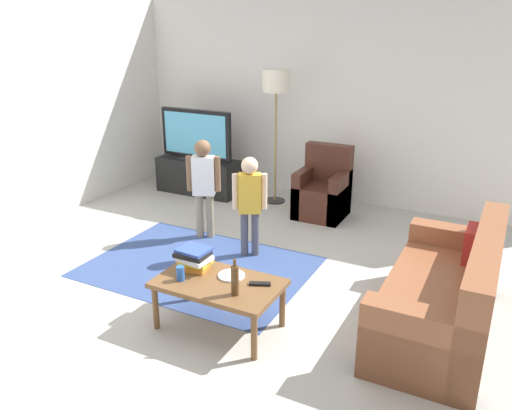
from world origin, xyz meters
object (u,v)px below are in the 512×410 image
object	(u,v)px
couch	(449,299)
book_stack	(194,258)
child_center	(250,198)
coffee_table	(219,287)
plate	(231,276)
tv	(196,135)
bottle	(235,280)
child_near_tv	(204,180)
armchair	(323,193)
floor_lamp	(276,88)
tv_stand	(199,176)
soda_can	(180,273)
tv_remote	(260,284)

from	to	relation	value
couch	book_stack	size ratio (longest dim) A/B	6.13
child_center	book_stack	world-z (taller)	child_center
coffee_table	plate	xyz separation A→B (m)	(0.05, 0.12, 0.06)
couch	coffee_table	world-z (taller)	couch
tv	bottle	bearing A→B (deg)	-52.18
child_near_tv	plate	xyz separation A→B (m)	(1.17, -1.41, -0.26)
couch	armchair	bearing A→B (deg)	131.84
coffee_table	plate	bearing A→B (deg)	67.27
couch	plate	size ratio (longest dim) A/B	8.18
floor_lamp	child_near_tv	bearing A→B (deg)	-97.26
child_center	book_stack	xyz separation A→B (m)	(0.13, -1.23, -0.14)
armchair	coffee_table	world-z (taller)	armchair
tv_stand	book_stack	distance (m)	3.30
floor_lamp	couch	bearing A→B (deg)	-40.61
child_near_tv	couch	bearing A→B (deg)	-14.86
child_near_tv	coffee_table	distance (m)	1.92
tv_stand	child_near_tv	size ratio (longest dim) A/B	1.05
armchair	plate	bearing A→B (deg)	-85.65
child_center	book_stack	distance (m)	1.25
tv_stand	bottle	xyz separation A→B (m)	(2.30, -2.98, 0.30)
book_stack	soda_can	bearing A→B (deg)	-86.01
tv	bottle	xyz separation A→B (m)	(2.30, -2.96, -0.30)
bottle	plate	distance (m)	0.32
child_center	coffee_table	xyz separation A→B (m)	(0.43, -1.34, -0.28)
couch	armchair	xyz separation A→B (m)	(-1.82, 2.03, 0.01)
coffee_table	tv_remote	size ratio (longest dim) A/B	5.88
armchair	child_near_tv	xyz separation A→B (m)	(-0.96, -1.29, 0.39)
couch	plate	xyz separation A→B (m)	(-1.61, -0.67, 0.14)
child_center	tv_remote	bearing A→B (deg)	-58.86
child_center	bottle	distance (m)	1.60
tv	coffee_table	size ratio (longest dim) A/B	1.10
tv	couch	size ratio (longest dim) A/B	0.61
tv_stand	armchair	size ratio (longest dim) A/B	1.33
bottle	soda_can	xyz separation A→B (m)	(-0.50, 0.00, -0.06)
bottle	soda_can	size ratio (longest dim) A/B	2.46
child_near_tv	plate	world-z (taller)	child_near_tv
armchair	book_stack	world-z (taller)	armchair
bottle	plate	xyz separation A→B (m)	(-0.17, 0.24, -0.12)
tv	book_stack	distance (m)	3.29
couch	plate	bearing A→B (deg)	-157.26
plate	soda_can	bearing A→B (deg)	-144.00
tv	armchair	bearing A→B (deg)	-0.55
child_center	plate	size ratio (longest dim) A/B	4.91
tv_stand	coffee_table	distance (m)	3.54
child_near_tv	bottle	distance (m)	2.13
armchair	bottle	world-z (taller)	armchair
child_near_tv	child_center	distance (m)	0.72
floor_lamp	child_center	size ratio (longest dim) A/B	1.65
tv_stand	child_center	bearing A→B (deg)	-42.73
tv	bottle	size ratio (longest dim) A/B	3.72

